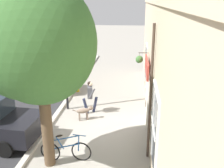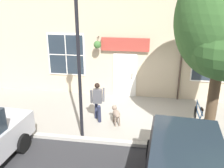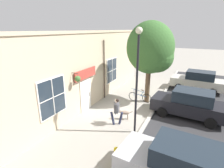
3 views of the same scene
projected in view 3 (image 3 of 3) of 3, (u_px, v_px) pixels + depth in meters
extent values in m
plane|color=gray|center=(120.00, 112.00, 11.60)|extent=(90.00, 90.00, 0.00)
cube|color=#B2ADA3|center=(149.00, 118.00, 10.73)|extent=(0.20, 28.00, 0.12)
cube|color=#C6B293|center=(88.00, 72.00, 11.84)|extent=(0.30, 18.00, 5.02)
cube|color=#C6B293|center=(87.00, 32.00, 11.06)|extent=(0.42, 18.00, 0.16)
cube|color=white|center=(85.00, 96.00, 11.58)|extent=(0.10, 1.10, 2.10)
cube|color=#232D38|center=(86.00, 96.00, 11.59)|extent=(0.03, 0.90, 1.90)
cylinder|color=#47382D|center=(89.00, 94.00, 11.84)|extent=(0.03, 0.03, 0.30)
cube|color=#AD3D33|center=(86.00, 74.00, 11.09)|extent=(0.08, 2.20, 0.60)
cylinder|color=#47382D|center=(104.00, 70.00, 13.36)|extent=(0.09, 0.09, 4.52)
cylinder|color=#47382D|center=(75.00, 73.00, 9.90)|extent=(0.44, 0.04, 0.04)
cylinder|color=#47382D|center=(78.00, 77.00, 9.87)|extent=(0.01, 0.01, 0.34)
cone|color=#2D2823|center=(78.00, 80.00, 9.94)|extent=(0.32, 0.32, 0.18)
sphere|color=#3D6B33|center=(78.00, 79.00, 9.91)|extent=(0.34, 0.34, 0.34)
cube|color=white|center=(52.00, 97.00, 8.88)|extent=(0.08, 1.82, 2.02)
cube|color=#232D38|center=(53.00, 97.00, 8.86)|extent=(0.03, 1.70, 1.90)
cube|color=white|center=(53.00, 97.00, 8.86)|extent=(0.04, 0.04, 1.90)
cube|color=white|center=(53.00, 97.00, 8.86)|extent=(0.04, 1.70, 0.04)
cube|color=white|center=(112.00, 70.00, 14.66)|extent=(0.08, 1.82, 2.02)
cube|color=#232D38|center=(112.00, 70.00, 14.64)|extent=(0.03, 1.70, 1.90)
cube|color=white|center=(112.00, 70.00, 14.63)|extent=(0.04, 0.04, 1.90)
cube|color=white|center=(112.00, 70.00, 14.63)|extent=(0.04, 1.70, 0.04)
cylinder|color=#282D47|center=(113.00, 118.00, 10.00)|extent=(0.30, 0.16, 0.77)
cylinder|color=#282D47|center=(121.00, 118.00, 10.00)|extent=(0.30, 0.16, 0.77)
cube|color=#4C4C51|center=(117.00, 108.00, 9.80)|extent=(0.26, 0.36, 0.55)
sphere|color=beige|center=(116.00, 101.00, 9.68)|extent=(0.21, 0.21, 0.21)
sphere|color=black|center=(117.00, 101.00, 9.67)|extent=(0.20, 0.20, 0.20)
cylinder|color=#4C4C51|center=(116.00, 110.00, 9.59)|extent=(0.17, 0.10, 0.57)
cylinder|color=#4C4C51|center=(116.00, 106.00, 10.04)|extent=(0.34, 0.12, 0.52)
ellipsoid|color=#7F6B5B|center=(125.00, 113.00, 10.56)|extent=(0.64, 0.45, 0.23)
cylinder|color=#7F6B5B|center=(122.00, 117.00, 10.58)|extent=(0.06, 0.06, 0.33)
cylinder|color=#7F6B5B|center=(122.00, 116.00, 10.73)|extent=(0.06, 0.06, 0.33)
cylinder|color=#7F6B5B|center=(128.00, 117.00, 10.55)|extent=(0.06, 0.06, 0.33)
cylinder|color=#7F6B5B|center=(128.00, 116.00, 10.70)|extent=(0.06, 0.06, 0.33)
sphere|color=#7F6B5B|center=(119.00, 111.00, 10.56)|extent=(0.19, 0.19, 0.19)
cone|color=#7F6B5B|center=(117.00, 111.00, 10.58)|extent=(0.13, 0.12, 0.09)
cone|color=#7F6B5B|center=(119.00, 110.00, 10.49)|extent=(0.06, 0.06, 0.07)
cone|color=#7F6B5B|center=(119.00, 109.00, 10.58)|extent=(0.06, 0.06, 0.07)
cylinder|color=#7F6B5B|center=(131.00, 112.00, 10.51)|extent=(0.21, 0.11, 0.14)
cylinder|color=brown|center=(148.00, 83.00, 12.87)|extent=(0.35, 0.35, 2.88)
ellipsoid|color=#38662D|center=(150.00, 48.00, 12.09)|extent=(3.30, 2.97, 3.62)
sphere|color=#38662D|center=(157.00, 57.00, 12.03)|extent=(2.23, 2.23, 2.23)
torus|color=black|center=(133.00, 96.00, 13.38)|extent=(0.70, 0.12, 0.70)
torus|color=black|center=(147.00, 98.00, 13.02)|extent=(0.70, 0.12, 0.70)
cylinder|color=#1E4C8C|center=(140.00, 95.00, 13.14)|extent=(0.97, 0.13, 0.25)
cylinder|color=#1E4C8C|center=(142.00, 93.00, 13.04)|extent=(0.25, 0.06, 0.46)
cylinder|color=#1E4C8C|center=(139.00, 91.00, 13.06)|extent=(0.82, 0.11, 0.21)
cylinder|color=#1E4C8C|center=(134.00, 93.00, 13.25)|extent=(0.08, 0.04, 0.58)
cylinder|color=#1E4C8C|center=(134.00, 89.00, 13.18)|extent=(0.46, 0.08, 0.03)
ellipsoid|color=black|center=(142.00, 90.00, 12.96)|extent=(0.26, 0.12, 0.11)
cube|color=#1E2833|center=(189.00, 156.00, 5.57)|extent=(2.34, 1.70, 0.68)
cylinder|color=black|center=(149.00, 152.00, 7.37)|extent=(0.63, 0.22, 0.62)
cube|color=black|center=(188.00, 106.00, 10.84)|extent=(4.41, 2.06, 0.76)
cube|color=#1E2833|center=(193.00, 96.00, 10.51)|extent=(2.34, 1.70, 0.68)
cylinder|color=black|center=(162.00, 112.00, 10.87)|extent=(0.63, 0.22, 0.62)
cylinder|color=black|center=(169.00, 103.00, 12.32)|extent=(0.63, 0.22, 0.62)
cylinder|color=black|center=(211.00, 123.00, 9.58)|extent=(0.63, 0.22, 0.62)
cylinder|color=black|center=(212.00, 111.00, 11.03)|extent=(0.63, 0.22, 0.62)
cube|color=beige|center=(197.00, 83.00, 15.59)|extent=(4.41, 2.06, 0.76)
cube|color=#1E2833|center=(200.00, 75.00, 15.27)|extent=(2.34, 1.70, 0.68)
cylinder|color=black|center=(179.00, 87.00, 15.62)|extent=(0.63, 0.22, 0.62)
cylinder|color=black|center=(182.00, 82.00, 17.07)|extent=(0.63, 0.22, 0.62)
cylinder|color=black|center=(213.00, 92.00, 14.33)|extent=(0.63, 0.22, 0.62)
cylinder|color=black|center=(213.00, 86.00, 15.78)|extent=(0.63, 0.22, 0.62)
cylinder|color=black|center=(136.00, 88.00, 8.58)|extent=(0.11, 0.11, 5.03)
sphere|color=beige|center=(139.00, 30.00, 7.77)|extent=(0.32, 0.32, 0.32)
cylinder|color=gold|center=(116.00, 157.00, 7.09)|extent=(0.20, 0.20, 0.62)
sphere|color=gold|center=(116.00, 149.00, 6.98)|extent=(0.20, 0.20, 0.20)
cylinder|color=gold|center=(119.00, 157.00, 7.03)|extent=(0.10, 0.07, 0.07)
cylinder|color=gold|center=(113.00, 155.00, 7.13)|extent=(0.10, 0.07, 0.07)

